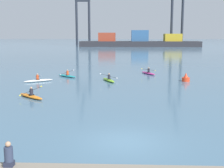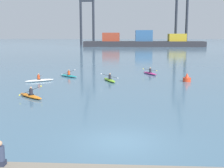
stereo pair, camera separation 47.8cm
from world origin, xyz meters
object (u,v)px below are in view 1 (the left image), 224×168
gantry_crane_west (83,9)px  channel_buoy (186,78)px  kayak_orange (31,96)px  kayak_teal (67,76)px  container_barge (139,42)px  kayak_lime (109,80)px  kayak_magenta (148,73)px  gantry_crane_west_mid (178,5)px  seated_onlooker (9,155)px  kayak_white (38,80)px

gantry_crane_west → channel_buoy: (28.21, -118.83, -17.77)m
kayak_orange → kayak_teal: size_ratio=0.99×
container_barge → kayak_lime: container_barge is taller
kayak_orange → kayak_magenta: bearing=54.7°
kayak_teal → gantry_crane_west_mid: bearing=73.2°
gantry_crane_west → kayak_teal: size_ratio=12.72×
gantry_crane_west_mid → kayak_orange: bearing=-105.4°
gantry_crane_west → kayak_teal: bearing=-83.2°
gantry_crane_west → kayak_magenta: (24.42, -112.62, -17.95)m
container_barge → kayak_lime: 105.95m
kayak_magenta → seated_onlooker: bearing=-103.4°
container_barge → kayak_teal: size_ratio=18.78×
gantry_crane_west_mid → kayak_magenta: (-22.11, -105.41, -19.13)m
channel_buoy → kayak_lime: (-8.89, -0.25, -0.19)m
seated_onlooker → channel_buoy: bearing=65.6°
container_barge → kayak_white: size_ratio=17.60×
kayak_white → kayak_teal: size_ratio=1.07×
kayak_lime → channel_buoy: bearing=1.6°
gantry_crane_west → seated_onlooker: bearing=-83.2°
gantry_crane_west → kayak_magenta: 116.63m
channel_buoy → kayak_magenta: bearing=121.5°
kayak_orange → gantry_crane_west: bearing=95.9°
kayak_teal → kayak_magenta: bearing=16.5°
kayak_orange → kayak_teal: 12.76m
kayak_white → kayak_magenta: bearing=28.6°
channel_buoy → gantry_crane_west: bearing=103.4°
channel_buoy → kayak_orange: (-15.04, -9.67, -0.19)m
kayak_magenta → seated_onlooker: size_ratio=3.71×
kayak_orange → seated_onlooker: seated_onlooker is taller
kayak_magenta → container_barge: bearing=87.8°
kayak_magenta → kayak_white: (-13.13, -7.15, -0.00)m
gantry_crane_west → kayak_orange: gantry_crane_west is taller
kayak_magenta → gantry_crane_west: bearing=102.2°
container_barge → gantry_crane_west_mid: bearing=19.0°
gantry_crane_west_mid → kayak_magenta: bearing=-101.8°
container_barge → kayak_lime: size_ratio=16.50×
kayak_lime → seated_onlooker: bearing=-95.2°
kayak_white → kayak_orange: size_ratio=1.07×
container_barge → gantry_crane_west: 35.03m
gantry_crane_west → kayak_orange: (13.17, -128.50, -17.95)m
kayak_white → kayak_orange: (1.89, -8.73, 0.00)m
gantry_crane_west_mid → kayak_teal: bearing=-106.8°
container_barge → kayak_white: (-16.91, -106.25, -2.18)m
gantry_crane_west_mid → kayak_white: (-35.24, -112.56, -19.13)m
kayak_magenta → gantry_crane_west_mid: bearing=78.2°
kayak_teal → seated_onlooker: seated_onlooker is taller
kayak_white → kayak_orange: 8.93m
container_barge → kayak_teal: 103.27m
gantry_crane_west_mid → kayak_lime: 116.70m
gantry_crane_west_mid → kayak_teal: gantry_crane_west_mid is taller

